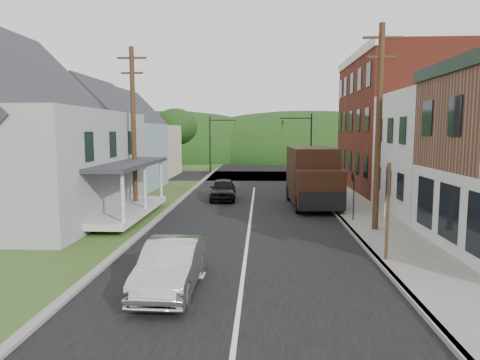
# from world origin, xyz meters

# --- Properties ---
(ground) EXTENTS (120.00, 120.00, 0.00)m
(ground) POSITION_xyz_m (0.00, 0.00, 0.00)
(ground) COLOR #2D4719
(ground) RESTS_ON ground
(road) EXTENTS (9.00, 90.00, 0.02)m
(road) POSITION_xyz_m (0.00, 10.00, 0.00)
(road) COLOR black
(road) RESTS_ON ground
(cross_road) EXTENTS (60.00, 9.00, 0.02)m
(cross_road) POSITION_xyz_m (0.00, 27.00, 0.00)
(cross_road) COLOR black
(cross_road) RESTS_ON ground
(sidewalk_right) EXTENTS (2.80, 55.00, 0.15)m
(sidewalk_right) POSITION_xyz_m (5.90, 8.00, 0.07)
(sidewalk_right) COLOR slate
(sidewalk_right) RESTS_ON ground
(curb_right) EXTENTS (0.20, 55.00, 0.15)m
(curb_right) POSITION_xyz_m (4.55, 8.00, 0.07)
(curb_right) COLOR slate
(curb_right) RESTS_ON ground
(curb_left) EXTENTS (0.30, 55.00, 0.12)m
(curb_left) POSITION_xyz_m (-4.65, 8.00, 0.06)
(curb_left) COLOR slate
(curb_left) RESTS_ON ground
(storefront_white) EXTENTS (8.00, 7.00, 6.50)m
(storefront_white) POSITION_xyz_m (11.30, 7.50, 3.25)
(storefront_white) COLOR silver
(storefront_white) RESTS_ON ground
(storefront_red) EXTENTS (8.00, 12.00, 10.00)m
(storefront_red) POSITION_xyz_m (11.30, 17.00, 5.00)
(storefront_red) COLOR maroon
(storefront_red) RESTS_ON ground
(house_gray) EXTENTS (10.20, 12.24, 8.35)m
(house_gray) POSITION_xyz_m (-12.00, 6.00, 4.23)
(house_gray) COLOR #979A9C
(house_gray) RESTS_ON ground
(house_blue) EXTENTS (7.14, 8.16, 7.28)m
(house_blue) POSITION_xyz_m (-11.00, 17.00, 3.69)
(house_blue) COLOR #809AAE
(house_blue) RESTS_ON ground
(house_cream) EXTENTS (7.14, 8.16, 7.28)m
(house_cream) POSITION_xyz_m (-11.50, 26.00, 3.69)
(house_cream) COLOR #C1B496
(house_cream) RESTS_ON ground
(utility_pole_right) EXTENTS (1.60, 0.26, 9.00)m
(utility_pole_right) POSITION_xyz_m (5.60, 3.50, 4.66)
(utility_pole_right) COLOR #472D19
(utility_pole_right) RESTS_ON ground
(utility_pole_left) EXTENTS (1.60, 0.26, 9.00)m
(utility_pole_left) POSITION_xyz_m (-6.50, 8.00, 4.66)
(utility_pole_left) COLOR #472D19
(utility_pole_left) RESTS_ON ground
(traffic_signal_right) EXTENTS (2.87, 0.20, 6.00)m
(traffic_signal_right) POSITION_xyz_m (4.30, 23.50, 3.76)
(traffic_signal_right) COLOR black
(traffic_signal_right) RESTS_ON ground
(traffic_signal_left) EXTENTS (2.87, 0.20, 6.00)m
(traffic_signal_left) POSITION_xyz_m (-4.30, 30.50, 3.76)
(traffic_signal_left) COLOR black
(traffic_signal_left) RESTS_ON ground
(tree_left_c) EXTENTS (5.80, 5.80, 8.41)m
(tree_left_c) POSITION_xyz_m (-19.00, 20.00, 5.94)
(tree_left_c) COLOR #382616
(tree_left_c) RESTS_ON ground
(tree_left_d) EXTENTS (4.80, 4.80, 6.94)m
(tree_left_d) POSITION_xyz_m (-9.00, 32.00, 4.88)
(tree_left_d) COLOR #382616
(tree_left_d) RESTS_ON ground
(forested_ridge) EXTENTS (90.00, 30.00, 16.00)m
(forested_ridge) POSITION_xyz_m (0.00, 55.00, 0.00)
(forested_ridge) COLOR black
(forested_ridge) RESTS_ON ground
(silver_sedan) EXTENTS (1.49, 4.20, 1.38)m
(silver_sedan) POSITION_xyz_m (-1.97, -3.77, 0.69)
(silver_sedan) COLOR #BAB9BF
(silver_sedan) RESTS_ON ground
(dark_sedan) EXTENTS (1.82, 4.10, 1.37)m
(dark_sedan) POSITION_xyz_m (-1.94, 12.04, 0.69)
(dark_sedan) COLOR black
(dark_sedan) RESTS_ON ground
(delivery_van) EXTENTS (2.83, 6.34, 3.48)m
(delivery_van) POSITION_xyz_m (3.59, 9.89, 1.76)
(delivery_van) COLOR black
(delivery_van) RESTS_ON ground
(route_sign_cluster) EXTENTS (0.61, 1.82, 3.30)m
(route_sign_cluster) POSITION_xyz_m (4.75, -1.00, 2.29)
(route_sign_cluster) COLOR #472D19
(route_sign_cluster) RESTS_ON sidewalk_right
(warning_sign) EXTENTS (0.12, 0.68, 2.45)m
(warning_sign) POSITION_xyz_m (5.03, 5.46, 1.72)
(warning_sign) COLOR black
(warning_sign) RESTS_ON sidewalk_right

